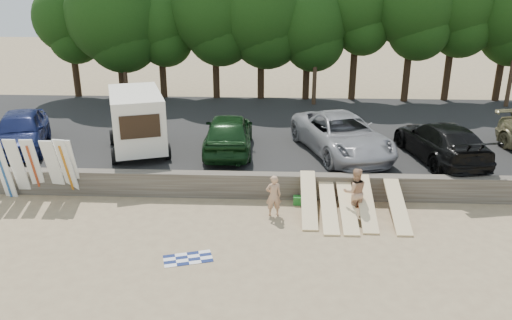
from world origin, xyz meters
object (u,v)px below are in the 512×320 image
object	(u,v)px
car_3	(441,141)
cooler	(298,200)
box_trailer	(137,119)
car_2	(342,135)
car_1	(229,133)
beachgoer_a	(274,196)
beachgoer_b	(355,192)
car_0	(21,131)

from	to	relation	value
car_3	cooler	distance (m)	7.30
box_trailer	car_2	size ratio (longest dim) A/B	0.76
car_1	car_3	bearing A→B (deg)	173.77
beachgoer_a	cooler	bearing A→B (deg)	-143.18
beachgoer_a	beachgoer_b	bearing A→B (deg)	174.01
box_trailer	car_2	bearing A→B (deg)	-18.18
car_1	beachgoer_a	world-z (taller)	car_1
car_2	cooler	world-z (taller)	car_2
car_0	car_3	world-z (taller)	car_0
box_trailer	car_1	world-z (taller)	box_trailer
car_1	beachgoer_b	xyz separation A→B (m)	(5.09, -4.88, -0.70)
box_trailer	car_2	world-z (taller)	box_trailer
beachgoer_a	car_2	bearing A→B (deg)	-130.50
car_3	beachgoer_a	world-z (taller)	car_3
box_trailer	cooler	distance (m)	8.45
box_trailer	beachgoer_b	xyz separation A→B (m)	(9.22, -4.68, -1.35)
car_3	car_1	bearing A→B (deg)	-14.52
box_trailer	beachgoer_b	size ratio (longest dim) A/B	2.66
car_2	cooler	distance (m)	4.77
beachgoer_a	beachgoer_b	xyz separation A→B (m)	(2.96, 0.21, 0.12)
box_trailer	car_2	distance (m)	9.28
car_1	car_2	size ratio (longest dim) A/B	0.83
car_0	beachgoer_a	bearing A→B (deg)	-41.11
car_2	beachgoer_a	world-z (taller)	car_2
car_1	car_3	size ratio (longest dim) A/B	0.92
cooler	beachgoer_a	bearing A→B (deg)	-131.58
beachgoer_a	cooler	size ratio (longest dim) A/B	4.13
car_1	car_2	distance (m)	5.12
car_1	beachgoer_b	bearing A→B (deg)	133.77
car_3	cooler	world-z (taller)	car_3
car_2	beachgoer_b	distance (m)	4.92
box_trailer	car_1	size ratio (longest dim) A/B	0.91
car_2	car_3	distance (m)	4.27
box_trailer	car_1	bearing A→B (deg)	-16.62
beachgoer_b	cooler	size ratio (longest dim) A/B	4.77
car_3	beachgoer_a	xyz separation A→B (m)	(-7.22, -4.47, -0.75)
beachgoer_b	car_0	bearing A→B (deg)	-24.63
car_2	car_0	bearing A→B (deg)	162.47
beachgoer_a	car_0	bearing A→B (deg)	-32.80
car_2	car_3	bearing A→B (deg)	-26.29
car_0	beachgoer_b	bearing A→B (deg)	-36.14
car_1	car_0	bearing A→B (deg)	-1.55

